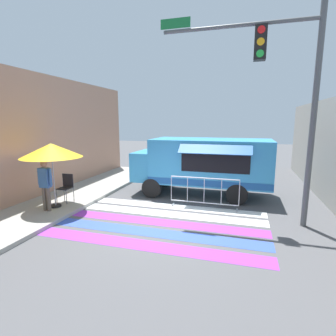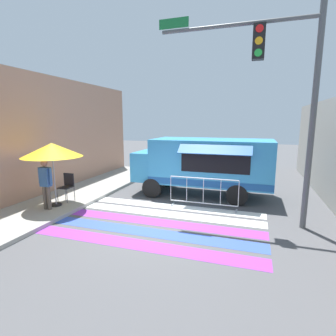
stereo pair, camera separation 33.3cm
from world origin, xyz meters
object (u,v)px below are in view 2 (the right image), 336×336
(patio_umbrella, at_px, (52,150))
(vendor_person, at_px, (46,181))
(food_truck, at_px, (201,162))
(folding_chair, at_px, (67,184))
(traffic_signal_pole, at_px, (281,79))
(barricade_front, at_px, (203,193))

(patio_umbrella, bearing_deg, vendor_person, -89.90)
(food_truck, bearing_deg, folding_chair, -149.10)
(food_truck, bearing_deg, traffic_signal_pole, -42.93)
(folding_chair, bearing_deg, vendor_person, -71.63)
(traffic_signal_pole, height_order, barricade_front, traffic_signal_pole)
(food_truck, distance_m, traffic_signal_pole, 4.49)
(food_truck, distance_m, patio_umbrella, 5.55)
(traffic_signal_pole, xyz_separation_m, patio_umbrella, (-7.00, -0.88, -2.07))
(food_truck, height_order, vendor_person, food_truck)
(traffic_signal_pole, bearing_deg, barricade_front, 161.03)
(food_truck, height_order, barricade_front, food_truck)
(vendor_person, height_order, barricade_front, vendor_person)
(patio_umbrella, bearing_deg, food_truck, 36.74)
(traffic_signal_pole, relative_size, barricade_front, 2.55)
(traffic_signal_pole, relative_size, patio_umbrella, 2.79)
(patio_umbrella, bearing_deg, folding_chair, 91.65)
(food_truck, distance_m, barricade_front, 1.90)
(folding_chair, relative_size, barricade_front, 0.42)
(patio_umbrella, xyz_separation_m, barricade_front, (4.84, 1.63, -1.50))
(food_truck, relative_size, traffic_signal_pole, 0.90)
(patio_umbrella, xyz_separation_m, vendor_person, (0.00, -0.39, -0.98))
(traffic_signal_pole, relative_size, folding_chair, 6.06)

